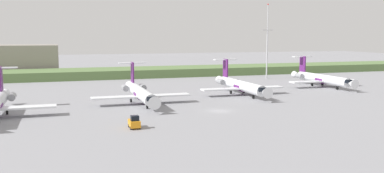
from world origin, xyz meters
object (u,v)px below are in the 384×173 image
object	(u,v)px
regional_jet_third	(240,85)
antenna_mast	(267,48)
regional_jet_second	(140,92)
baggage_tug	(134,123)
regional_jet_fourth	(321,78)

from	to	relation	value
regional_jet_third	antenna_mast	distance (m)	44.17
regional_jet_second	regional_jet_third	size ratio (longest dim) A/B	1.00
regional_jet_third	baggage_tug	xyz separation A→B (m)	(-34.20, -31.79, -1.53)
regional_jet_second	regional_jet_fourth	xyz separation A→B (m)	(59.62, 14.18, 0.00)
regional_jet_third	baggage_tug	size ratio (longest dim) A/B	9.69
regional_jet_fourth	regional_jet_second	bearing A→B (deg)	-166.62
antenna_mast	regional_jet_second	bearing A→B (deg)	-143.52
regional_jet_second	baggage_tug	world-z (taller)	regional_jet_second
regional_jet_second	baggage_tug	size ratio (longest dim) A/B	9.69
regional_jet_second	baggage_tug	distance (m)	26.40
regional_jet_third	regional_jet_fourth	bearing A→B (deg)	14.54
baggage_tug	regional_jet_fourth	bearing A→B (deg)	31.36
regional_jet_second	regional_jet_fourth	world-z (taller)	same
regional_jet_fourth	regional_jet_third	bearing A→B (deg)	-165.46
regional_jet_second	antenna_mast	distance (m)	68.59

